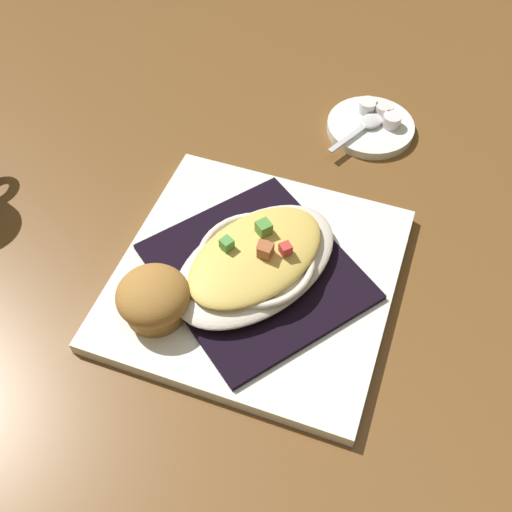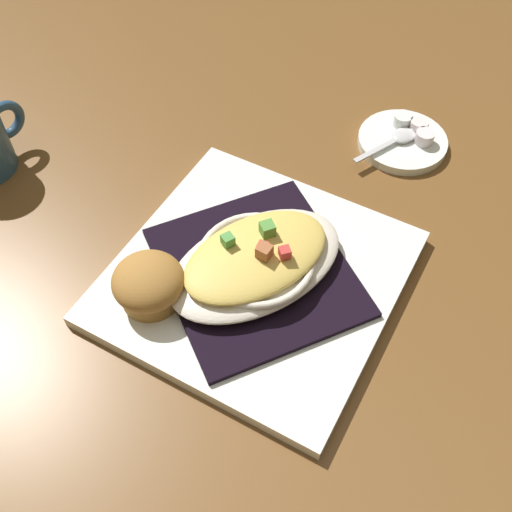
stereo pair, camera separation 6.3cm
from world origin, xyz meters
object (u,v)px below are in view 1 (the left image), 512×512
Objects in this scene: creamer_saucer at (370,127)px; spoon at (369,123)px; gratin_dish at (256,260)px; creamer_cup_0 at (392,121)px; creamer_cup_2 at (368,106)px; creamer_cup_1 at (384,110)px; muffin at (153,298)px; square_plate at (256,277)px.

spoon is (0.00, 0.00, 0.01)m from creamer_saucer.
gratin_dish is 9.56× the size of creamer_cup_0.
gratin_dish reaches higher than creamer_cup_2.
creamer_cup_0 is at bearing -172.27° from spoon.
creamer_cup_2 is (0.02, -0.01, 0.00)m from creamer_cup_1.
muffin reaches higher than creamer_saucer.
muffin is 0.39m from creamer_saucer.
muffin reaches higher than creamer_cup_1.
creamer_cup_0 is 0.02m from creamer_cup_1.
spoon is 0.03m from creamer_cup_1.
square_plate is 11.96× the size of creamer_cup_0.
creamer_cup_2 is (-0.12, -0.28, 0.01)m from square_plate.
creamer_cup_0 is (-0.15, -0.26, 0.01)m from square_plate.
muffin is 0.38m from spoon.
muffin is 3.06× the size of creamer_cup_1.
muffin is 0.40m from creamer_cup_0.
creamer_cup_1 is at bearing -65.31° from creamer_cup_0.
creamer_cup_1 is (-0.24, -0.34, -0.02)m from muffin.
square_plate is at bearing 64.64° from spoon.
square_plate is at bearing 67.27° from creamer_cup_2.
square_plate is 3.29× the size of spoon.
square_plate is 0.31m from creamer_cup_1.
creamer_cup_0 is (-0.15, -0.26, -0.02)m from gratin_dish.
creamer_saucer is (-0.12, -0.26, -0.03)m from gratin_dish.
spoon is at bearing 7.73° from creamer_cup_0.
creamer_saucer is at bearing 102.04° from creamer_cup_2.
creamer_cup_1 is at bearing -116.77° from gratin_dish.
creamer_saucer is at bearing -115.65° from square_plate.
creamer_cup_0 is at bearing -120.12° from gratin_dish.
creamer_cup_1 is at bearing -129.52° from creamer_saucer.
muffin is 0.84× the size of spoon.
creamer_cup_0 is at bearing 140.48° from creamer_cup_2.
creamer_saucer is 0.03m from creamer_cup_0.
square_plate is at bearing 59.87° from creamer_cup_0.
square_plate is at bearing 48.65° from gratin_dish.
spoon is at bearing -115.36° from gratin_dish.
creamer_cup_1 is (-0.14, -0.28, -0.02)m from gratin_dish.
creamer_cup_2 reaches higher than spoon.
square_plate is 3.91× the size of muffin.
gratin_dish reaches higher than creamer_cup_0.
square_plate is 11.96× the size of creamer_cup_2.
creamer_saucer is at bearing 50.48° from creamer_cup_1.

